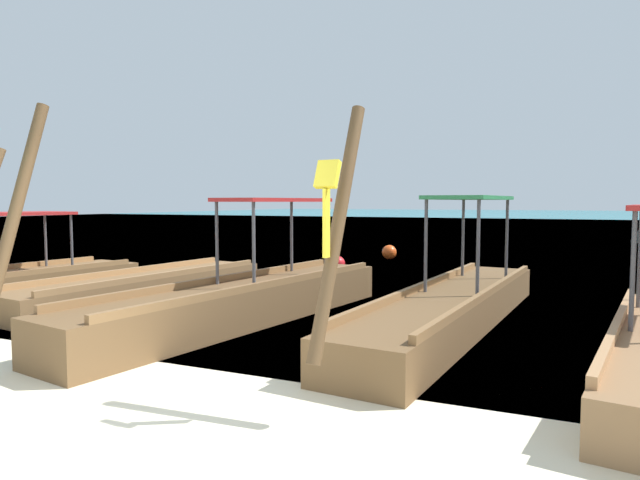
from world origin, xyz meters
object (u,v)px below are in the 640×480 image
Objects in this scene: longtail_boat_turquoise_ribbon at (242,300)px; longtail_boat_yellow_ribbon at (454,304)px; longtail_boat_pink_ribbon at (143,287)px; mooring_buoy_near at (337,264)px; mooring_buoy_far at (389,252)px.

longtail_boat_turquoise_ribbon reaches higher than longtail_boat_yellow_ribbon.
longtail_boat_pink_ribbon is 0.89× the size of longtail_boat_turquoise_ribbon.
longtail_boat_pink_ribbon is 5.68m from longtail_boat_yellow_ribbon.
mooring_buoy_far is at bearing 83.36° from mooring_buoy_near.
mooring_buoy_far is (-3.52, 8.62, -0.09)m from longtail_boat_yellow_ribbon.
mooring_buoy_near is at bearing 71.75° from longtail_boat_pink_ribbon.
longtail_boat_yellow_ribbon is at bearing 1.73° from longtail_boat_pink_ribbon.
longtail_boat_turquoise_ribbon is 9.72m from mooring_buoy_far.
mooring_buoy_near is 0.90× the size of mooring_buoy_far.
mooring_buoy_near is (-3.92, 5.18, -0.12)m from longtail_boat_yellow_ribbon.
longtail_boat_turquoise_ribbon is 6.33m from mooring_buoy_near.
longtail_boat_turquoise_ribbon is at bearing -18.54° from longtail_boat_pink_ribbon.
longtail_boat_yellow_ribbon reaches higher than mooring_buoy_near.
longtail_boat_pink_ribbon is 13.32× the size of mooring_buoy_far.
longtail_boat_turquoise_ribbon is at bearing -81.34° from mooring_buoy_near.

